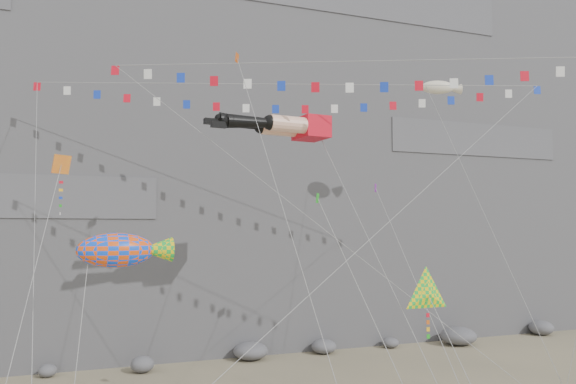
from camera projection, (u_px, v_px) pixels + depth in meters
name	position (u px, v px, depth m)	size (l,w,h in m)	color
cliff	(210.00, 80.00, 57.56)	(80.00, 28.00, 50.00)	slate
talus_boulders	(251.00, 352.00, 41.95)	(60.00, 3.00, 1.20)	slate
legs_kite	(281.00, 126.00, 32.97)	(7.45, 15.81, 21.48)	red
flag_banner_upper	(290.00, 84.00, 36.89)	(31.22, 20.31, 28.08)	red
flag_banner_lower	(367.00, 61.00, 30.75)	(25.78, 11.55, 21.65)	red
harlequin_kite	(61.00, 165.00, 26.01)	(3.31, 8.11, 14.73)	red
fish_windsock	(116.00, 250.00, 22.09)	(4.11, 3.38, 9.76)	#FF4D0D
delta_kite	(428.00, 295.00, 25.25)	(2.52, 5.97, 9.06)	yellow
blimp_windsock	(438.00, 88.00, 39.94)	(3.75, 11.45, 22.34)	#EFE5C5
small_kite_a	(239.00, 63.00, 31.43)	(2.51, 12.57, 22.81)	#D95312
small_kite_b	(377.00, 191.00, 34.58)	(2.69, 13.68, 18.01)	purple
small_kite_c	(320.00, 203.00, 26.60)	(3.07, 7.22, 13.24)	green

